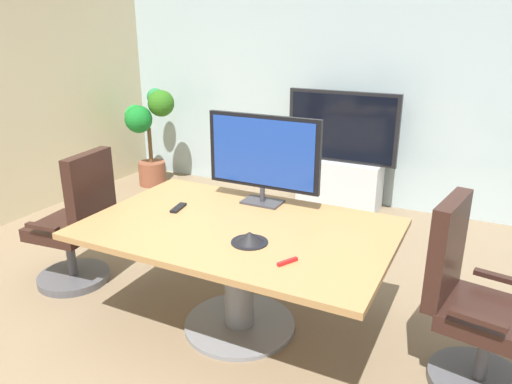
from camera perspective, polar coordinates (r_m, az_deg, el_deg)
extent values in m
plane|color=#7A664C|center=(3.33, -4.87, -17.21)|extent=(7.14, 7.14, 0.00)
cube|color=#9EB2B7|center=(5.56, 11.73, 12.12)|extent=(6.04, 0.10, 2.64)
cube|color=olive|center=(3.10, -2.08, -4.34)|extent=(1.94, 1.24, 0.04)
cylinder|color=slate|center=(3.27, -2.00, -10.39)|extent=(0.20, 0.20, 0.71)
cylinder|color=slate|center=(3.45, -1.93, -15.33)|extent=(0.76, 0.76, 0.03)
cylinder|color=#4C4C51|center=(4.24, -20.70, -9.37)|extent=(0.56, 0.56, 0.06)
cylinder|color=#4C4C51|center=(4.15, -21.04, -6.81)|extent=(0.07, 0.07, 0.36)
cube|color=black|center=(4.06, -21.41, -4.02)|extent=(0.53, 0.53, 0.10)
cube|color=black|center=(3.78, -18.95, -0.07)|extent=(0.14, 0.46, 0.60)
cube|color=black|center=(4.19, -19.08, -1.28)|extent=(0.28, 0.08, 0.03)
cube|color=black|center=(3.83, -23.94, -3.80)|extent=(0.28, 0.08, 0.03)
cylinder|color=#4C4C51|center=(3.24, 24.75, -19.65)|extent=(0.56, 0.56, 0.06)
cylinder|color=#4C4C51|center=(3.12, 25.30, -16.61)|extent=(0.07, 0.07, 0.36)
cube|color=black|center=(3.00, 25.91, -13.17)|extent=(0.55, 0.55, 0.10)
cube|color=black|center=(2.89, 21.64, -6.36)|extent=(0.17, 0.46, 0.60)
cube|color=black|center=(2.72, 24.75, -13.52)|extent=(0.28, 0.10, 0.03)
cube|color=black|center=(3.18, 26.82, -9.02)|extent=(0.28, 0.10, 0.03)
cube|color=#333338|center=(3.47, 0.76, -1.18)|extent=(0.28, 0.18, 0.02)
cylinder|color=#333338|center=(3.45, 0.76, -0.27)|extent=(0.04, 0.04, 0.10)
cube|color=black|center=(3.37, 0.87, 4.76)|extent=(0.84, 0.04, 0.52)
cube|color=navy|center=(3.35, 0.73, 4.68)|extent=(0.77, 0.01, 0.47)
cube|color=#B7BABC|center=(5.46, 9.81, 0.86)|extent=(0.90, 0.36, 0.55)
cube|color=black|center=(5.27, 10.15, 7.57)|extent=(1.20, 0.06, 0.76)
cube|color=black|center=(5.24, 10.04, 7.50)|extent=(1.12, 0.01, 0.69)
cylinder|color=brown|center=(6.36, -12.16, 2.19)|extent=(0.34, 0.34, 0.30)
cylinder|color=brown|center=(6.26, -12.40, 5.42)|extent=(0.05, 0.05, 0.44)
sphere|color=#286117|center=(6.08, -11.16, 10.24)|extent=(0.32, 0.32, 0.32)
sphere|color=#217337|center=(6.36, -11.79, 10.95)|extent=(0.22, 0.22, 0.22)
sphere|color=#1C8B2F|center=(6.37, -14.04, 8.74)|extent=(0.27, 0.27, 0.27)
sphere|color=#146B22|center=(6.08, -13.70, 8.35)|extent=(0.33, 0.33, 0.33)
cone|color=black|center=(2.84, -0.77, -5.37)|extent=(0.19, 0.19, 0.07)
cylinder|color=black|center=(2.86, -0.77, -5.94)|extent=(0.22, 0.22, 0.01)
cube|color=black|center=(3.40, -9.16, -1.85)|extent=(0.08, 0.18, 0.02)
cube|color=red|center=(2.63, 3.74, -8.21)|extent=(0.08, 0.12, 0.02)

